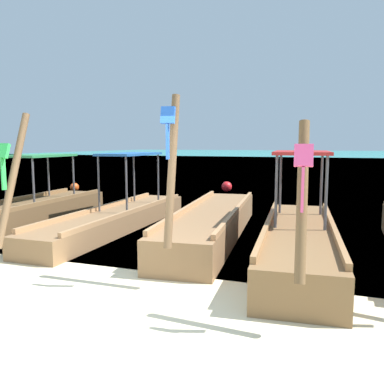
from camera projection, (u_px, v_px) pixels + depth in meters
ground at (92, 314)px, 5.01m from camera, size 120.00×120.00×0.00m
sea_water at (315, 157)px, 62.81m from camera, size 120.00×120.00×0.00m
longtail_boat_orange_ribbon at (25, 214)px, 9.91m from camera, size 1.37×6.01×2.37m
longtail_boat_green_ribbon at (116, 217)px, 9.92m from camera, size 1.13×6.93×2.64m
longtail_boat_blue_ribbon at (212, 223)px, 9.09m from camera, size 1.78×6.56×2.85m
longtail_boat_pink_ribbon at (299, 240)px, 7.29m from camera, size 1.63×5.83×2.39m
mooring_buoy_near at (74, 187)px, 17.63m from camera, size 0.39×0.39×0.39m
mooring_buoy_far at (227, 187)px, 17.54m from camera, size 0.46×0.46×0.46m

